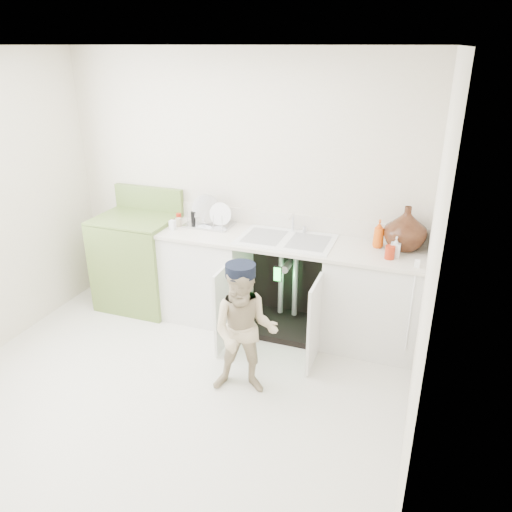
{
  "coord_description": "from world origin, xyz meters",
  "views": [
    {
      "loc": [
        1.7,
        -2.79,
        2.51
      ],
      "look_at": [
        0.44,
        0.7,
        0.93
      ],
      "focal_mm": 35.0,
      "sensor_mm": 36.0,
      "label": 1
    }
  ],
  "objects": [
    {
      "name": "ground",
      "position": [
        0.0,
        0.0,
        0.0
      ],
      "size": [
        3.5,
        3.5,
        0.0
      ],
      "primitive_type": "plane",
      "color": "silver",
      "rests_on": "ground"
    },
    {
      "name": "repair_worker",
      "position": [
        0.53,
        0.2,
        0.54
      ],
      "size": [
        0.59,
        0.91,
        1.07
      ],
      "rotation": [
        0.0,
        0.0,
        0.23
      ],
      "color": "beige",
      "rests_on": "ground"
    },
    {
      "name": "counter_run",
      "position": [
        0.59,
        1.21,
        0.48
      ],
      "size": [
        2.44,
        1.02,
        1.27
      ],
      "color": "white",
      "rests_on": "ground"
    },
    {
      "name": "avocado_stove",
      "position": [
        -0.99,
        1.18,
        0.49
      ],
      "size": [
        0.76,
        0.65,
        1.18
      ],
      "color": "olive",
      "rests_on": "ground"
    },
    {
      "name": "room_shell",
      "position": [
        0.0,
        0.0,
        1.25
      ],
      "size": [
        6.0,
        5.5,
        1.26
      ],
      "color": "beige",
      "rests_on": "ground"
    }
  ]
}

